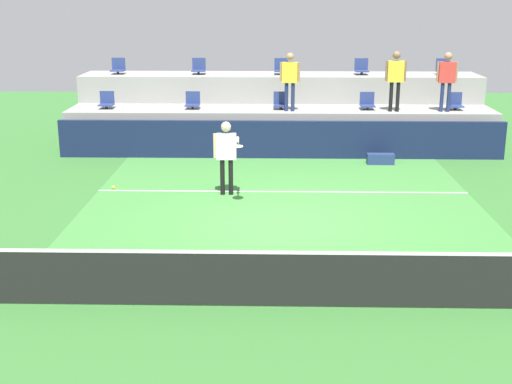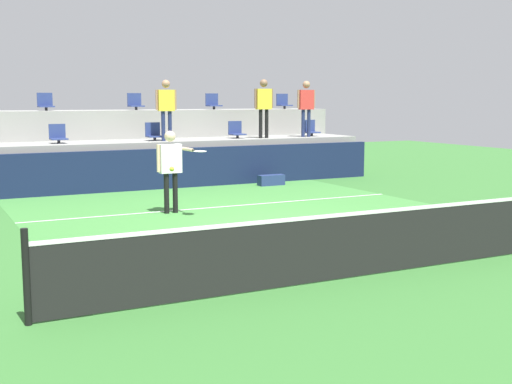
% 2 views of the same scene
% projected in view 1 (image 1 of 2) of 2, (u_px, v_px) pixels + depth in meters
% --- Properties ---
extents(ground_plane, '(40.00, 40.00, 0.00)m').
position_uv_depth(ground_plane, '(283.00, 224.00, 14.45)').
color(ground_plane, '#336B2D').
extents(court_inner_paint, '(9.00, 10.00, 0.01)m').
position_uv_depth(court_inner_paint, '(283.00, 209.00, 15.41)').
color(court_inner_paint, '#3D7F38').
rests_on(court_inner_paint, ground_plane).
extents(court_service_line, '(9.00, 0.06, 0.00)m').
position_uv_depth(court_service_line, '(282.00, 192.00, 16.75)').
color(court_service_line, white).
rests_on(court_service_line, ground_plane).
extents(tennis_net, '(10.48, 0.08, 1.07)m').
position_uv_depth(tennis_net, '(288.00, 277.00, 10.47)').
color(tennis_net, black).
rests_on(tennis_net, ground_plane).
extents(sponsor_backboard, '(13.00, 0.16, 1.10)m').
position_uv_depth(sponsor_backboard, '(281.00, 140.00, 20.06)').
color(sponsor_backboard, '#141E42').
rests_on(sponsor_backboard, ground_plane).
extents(seating_tier_lower, '(13.00, 1.80, 1.25)m').
position_uv_depth(seating_tier_lower, '(280.00, 129.00, 21.28)').
color(seating_tier_lower, gray).
rests_on(seating_tier_lower, ground_plane).
extents(seating_tier_upper, '(13.00, 1.80, 2.10)m').
position_uv_depth(seating_tier_upper, '(280.00, 106.00, 22.90)').
color(seating_tier_upper, gray).
rests_on(seating_tier_upper, ground_plane).
extents(stadium_chair_lower_far_left, '(0.44, 0.40, 0.52)m').
position_uv_depth(stadium_chair_lower_far_left, '(107.00, 101.00, 21.11)').
color(stadium_chair_lower_far_left, '#2D2D33').
rests_on(stadium_chair_lower_far_left, seating_tier_lower).
extents(stadium_chair_lower_left, '(0.44, 0.40, 0.52)m').
position_uv_depth(stadium_chair_lower_left, '(193.00, 102.00, 21.05)').
color(stadium_chair_lower_left, '#2D2D33').
rests_on(stadium_chair_lower_left, seating_tier_lower).
extents(stadium_chair_lower_center, '(0.44, 0.40, 0.52)m').
position_uv_depth(stadium_chair_lower_center, '(281.00, 102.00, 20.99)').
color(stadium_chair_lower_center, '#2D2D33').
rests_on(stadium_chair_lower_center, seating_tier_lower).
extents(stadium_chair_lower_right, '(0.44, 0.40, 0.52)m').
position_uv_depth(stadium_chair_lower_right, '(367.00, 102.00, 20.93)').
color(stadium_chair_lower_right, '#2D2D33').
rests_on(stadium_chair_lower_right, seating_tier_lower).
extents(stadium_chair_lower_far_right, '(0.44, 0.40, 0.52)m').
position_uv_depth(stadium_chair_lower_far_right, '(455.00, 103.00, 20.87)').
color(stadium_chair_lower_far_right, '#2D2D33').
rests_on(stadium_chair_lower_far_right, seating_tier_lower).
extents(stadium_chair_upper_far_left, '(0.44, 0.40, 0.52)m').
position_uv_depth(stadium_chair_upper_far_left, '(118.00, 67.00, 22.60)').
color(stadium_chair_upper_far_left, '#2D2D33').
rests_on(stadium_chair_upper_far_left, seating_tier_upper).
extents(stadium_chair_upper_left, '(0.44, 0.40, 0.52)m').
position_uv_depth(stadium_chair_upper_left, '(199.00, 68.00, 22.54)').
color(stadium_chair_upper_left, '#2D2D33').
rests_on(stadium_chair_upper_left, seating_tier_upper).
extents(stadium_chair_upper_center, '(0.44, 0.40, 0.52)m').
position_uv_depth(stadium_chair_upper_center, '(281.00, 68.00, 22.48)').
color(stadium_chair_upper_center, '#2D2D33').
rests_on(stadium_chair_upper_center, seating_tier_upper).
extents(stadium_chair_upper_right, '(0.44, 0.40, 0.52)m').
position_uv_depth(stadium_chair_upper_right, '(362.00, 68.00, 22.42)').
color(stadium_chair_upper_right, '#2D2D33').
rests_on(stadium_chair_upper_right, seating_tier_upper).
extents(stadium_chair_upper_far_right, '(0.44, 0.40, 0.52)m').
position_uv_depth(stadium_chair_upper_far_right, '(443.00, 68.00, 22.36)').
color(stadium_chair_upper_far_right, '#2D2D33').
rests_on(stadium_chair_upper_far_right, seating_tier_upper).
extents(tennis_player, '(0.75, 1.21, 1.77)m').
position_uv_depth(tennis_player, '(227.00, 150.00, 16.20)').
color(tennis_player, black).
rests_on(tennis_player, ground_plane).
extents(spectator_leaning_on_rail, '(0.60, 0.26, 1.73)m').
position_uv_depth(spectator_leaning_on_rail, '(290.00, 76.00, 20.38)').
color(spectator_leaning_on_rail, navy).
rests_on(spectator_leaning_on_rail, seating_tier_lower).
extents(spectator_in_grey, '(0.62, 0.25, 1.78)m').
position_uv_depth(spectator_in_grey, '(396.00, 75.00, 20.30)').
color(spectator_in_grey, black).
rests_on(spectator_in_grey, seating_tier_lower).
extents(spectator_in_white, '(0.61, 0.26, 1.75)m').
position_uv_depth(spectator_in_white, '(447.00, 76.00, 20.27)').
color(spectator_in_white, navy).
rests_on(spectator_in_white, seating_tier_lower).
extents(tennis_ball, '(0.07, 0.07, 0.07)m').
position_uv_depth(tennis_ball, '(113.00, 188.00, 11.76)').
color(tennis_ball, '#CCE033').
extents(equipment_bag, '(0.76, 0.28, 0.30)m').
position_uv_depth(equipment_bag, '(380.00, 159.00, 19.44)').
color(equipment_bag, navy).
rests_on(equipment_bag, ground_plane).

